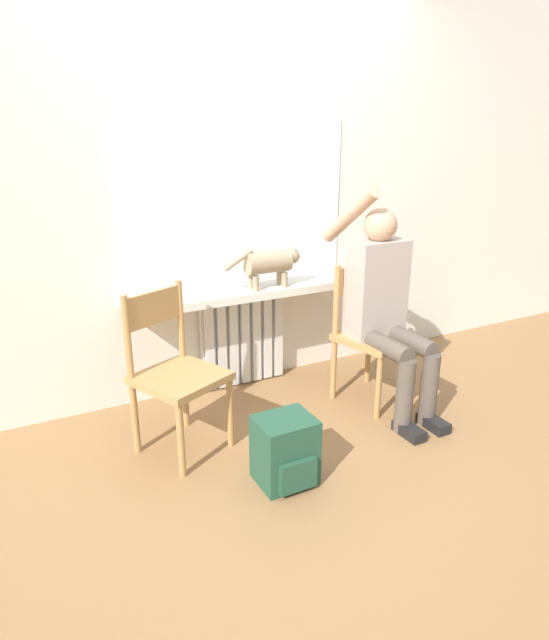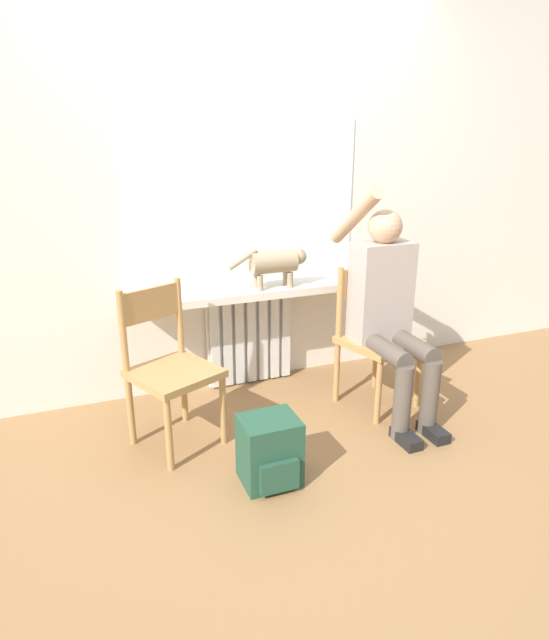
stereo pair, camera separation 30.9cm
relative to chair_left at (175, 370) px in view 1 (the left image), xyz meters
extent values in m
plane|color=olive|center=(0.64, -0.58, -0.45)|extent=(12.00, 12.00, 0.00)
cube|color=white|center=(0.64, 0.65, 0.90)|extent=(7.00, 0.06, 2.70)
cube|color=silver|center=(0.64, 0.58, -0.13)|extent=(0.58, 0.05, 0.64)
cube|color=silver|center=(0.39, 0.54, -0.13)|extent=(0.06, 0.03, 0.62)
cube|color=silver|center=(0.47, 0.54, -0.13)|extent=(0.06, 0.03, 0.62)
cube|color=silver|center=(0.56, 0.54, -0.13)|extent=(0.06, 0.03, 0.62)
cube|color=silver|center=(0.64, 0.54, -0.13)|extent=(0.06, 0.03, 0.62)
cube|color=silver|center=(0.72, 0.54, -0.13)|extent=(0.06, 0.03, 0.62)
cube|color=silver|center=(0.81, 0.54, -0.13)|extent=(0.06, 0.03, 0.62)
cube|color=silver|center=(0.89, 0.54, -0.13)|extent=(0.06, 0.03, 0.62)
cube|color=silver|center=(0.64, 0.47, 0.22)|extent=(1.56, 0.29, 0.05)
cube|color=white|center=(0.64, 0.61, 0.75)|extent=(1.50, 0.01, 1.02)
cube|color=#B2844C|center=(0.02, -0.04, -0.03)|extent=(0.53, 0.53, 0.04)
cylinder|color=#B2844C|center=(-0.07, -0.27, -0.25)|extent=(0.04, 0.04, 0.40)
cylinder|color=#B2844C|center=(0.25, -0.13, -0.25)|extent=(0.04, 0.04, 0.40)
cylinder|color=#B2844C|center=(-0.22, 0.05, -0.25)|extent=(0.04, 0.04, 0.40)
cylinder|color=#B2844C|center=(0.11, 0.19, -0.25)|extent=(0.04, 0.04, 0.40)
cylinder|color=#B2844C|center=(-0.22, 0.05, 0.21)|extent=(0.04, 0.04, 0.43)
cylinder|color=#B2844C|center=(0.11, 0.19, 0.21)|extent=(0.04, 0.04, 0.43)
cube|color=#B2844C|center=(-0.05, 0.12, 0.31)|extent=(0.34, 0.17, 0.17)
cube|color=#B2844C|center=(1.26, -0.04, -0.03)|extent=(0.49, 0.49, 0.04)
cylinder|color=#B2844C|center=(1.14, -0.25, -0.25)|extent=(0.04, 0.04, 0.40)
cylinder|color=#B2844C|center=(1.48, -0.16, -0.25)|extent=(0.04, 0.04, 0.40)
cylinder|color=#B2844C|center=(1.05, 0.09, -0.25)|extent=(0.04, 0.04, 0.40)
cylinder|color=#B2844C|center=(1.39, 0.18, -0.25)|extent=(0.04, 0.04, 0.40)
cylinder|color=#B2844C|center=(1.05, 0.09, 0.21)|extent=(0.04, 0.04, 0.43)
cylinder|color=#B2844C|center=(1.39, 0.18, 0.21)|extent=(0.04, 0.04, 0.43)
cube|color=#B2844C|center=(1.22, 0.13, 0.31)|extent=(0.36, 0.12, 0.17)
cylinder|color=brown|center=(1.17, -0.23, 0.01)|extent=(0.11, 0.42, 0.11)
cylinder|color=brown|center=(1.35, -0.23, 0.01)|extent=(0.11, 0.42, 0.11)
cylinder|color=brown|center=(1.17, -0.44, -0.23)|extent=(0.10, 0.10, 0.44)
cylinder|color=brown|center=(1.35, -0.44, -0.23)|extent=(0.10, 0.10, 0.44)
cube|color=black|center=(1.17, -0.50, -0.42)|extent=(0.09, 0.20, 0.06)
cube|color=black|center=(1.35, -0.50, -0.42)|extent=(0.09, 0.20, 0.06)
cube|color=#AD9E93|center=(1.26, -0.02, 0.28)|extent=(0.34, 0.20, 0.58)
sphere|color=tan|center=(1.26, -0.02, 0.66)|extent=(0.20, 0.20, 0.20)
cylinder|color=tan|center=(1.15, 0.12, 0.71)|extent=(0.08, 0.50, 0.38)
cylinder|color=#AD9E93|center=(1.42, -0.06, 0.25)|extent=(0.08, 0.08, 0.47)
cylinder|color=#9E896B|center=(0.75, 0.42, 0.41)|extent=(0.29, 0.14, 0.14)
sphere|color=#9E896B|center=(0.93, 0.42, 0.43)|extent=(0.10, 0.10, 0.10)
cone|color=#9E896B|center=(0.93, 0.39, 0.48)|extent=(0.03, 0.03, 0.03)
cone|color=#9E896B|center=(0.93, 0.44, 0.48)|extent=(0.03, 0.03, 0.03)
cylinder|color=#9E896B|center=(0.85, 0.38, 0.29)|extent=(0.04, 0.04, 0.10)
cylinder|color=#9E896B|center=(0.85, 0.45, 0.29)|extent=(0.04, 0.04, 0.10)
cylinder|color=#9E896B|center=(0.65, 0.38, 0.29)|extent=(0.04, 0.04, 0.10)
cylinder|color=#9E896B|center=(0.65, 0.45, 0.29)|extent=(0.04, 0.04, 0.10)
cylinder|color=#9E896B|center=(0.55, 0.42, 0.44)|extent=(0.19, 0.03, 0.13)
cube|color=#234C38|center=(0.36, -0.53, -0.28)|extent=(0.27, 0.23, 0.34)
cube|color=#234C38|center=(0.36, -0.66, -0.35)|extent=(0.19, 0.03, 0.15)
camera|label=1|loc=(-0.71, -2.48, 1.15)|focal=30.00mm
camera|label=2|loc=(-0.43, -2.61, 1.15)|focal=30.00mm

